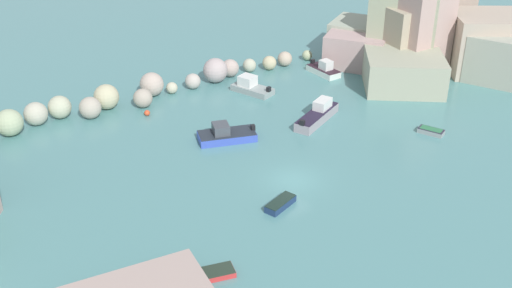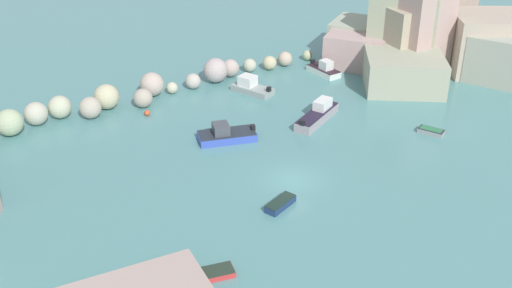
% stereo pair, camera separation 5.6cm
% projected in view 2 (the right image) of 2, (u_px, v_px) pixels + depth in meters
% --- Properties ---
extents(cove_water, '(160.00, 160.00, 0.00)m').
position_uv_depth(cove_water, '(293.00, 180.00, 51.31)').
color(cove_water, teal).
rests_on(cove_water, ground).
extents(cliff_headland_right, '(23.70, 23.28, 11.16)m').
position_uv_depth(cliff_headland_right, '(428.00, 34.00, 72.45)').
color(cliff_headland_right, '#9DA690').
rests_on(cliff_headland_right, ground).
extents(rock_breakwater, '(41.07, 4.47, 2.74)m').
position_uv_depth(rock_breakwater, '(129.00, 94.00, 64.18)').
color(rock_breakwater, '#AA9998').
rests_on(rock_breakwater, ground).
extents(channel_buoy, '(0.58, 0.58, 0.58)m').
position_uv_depth(channel_buoy, '(147.00, 113.00, 62.04)').
color(channel_buoy, '#E04C28').
rests_on(channel_buoy, cove_water).
extents(moored_boat_0, '(6.55, 4.08, 1.89)m').
position_uv_depth(moored_boat_0, '(318.00, 115.00, 60.84)').
color(moored_boat_0, gray).
rests_on(moored_boat_0, cove_water).
extents(moored_boat_1, '(3.35, 4.94, 1.75)m').
position_uv_depth(moored_boat_1, '(251.00, 87.00, 67.07)').
color(moored_boat_1, gray).
rests_on(moored_boat_1, cove_water).
extents(moored_boat_2, '(1.74, 4.24, 1.76)m').
position_uv_depth(moored_boat_2, '(324.00, 70.00, 71.63)').
color(moored_boat_2, white).
rests_on(moored_boat_2, cove_water).
extents(moored_boat_3, '(5.70, 3.94, 1.68)m').
position_uv_depth(moored_boat_3, '(226.00, 135.00, 57.31)').
color(moored_boat_3, '#3851BA').
rests_on(moored_boat_3, cove_water).
extents(moored_boat_4, '(3.32, 2.09, 0.45)m').
position_uv_depth(moored_boat_4, '(211.00, 274.00, 40.63)').
color(moored_boat_4, red).
rests_on(moored_boat_4, cove_water).
extents(moored_boat_5, '(3.00, 1.86, 0.59)m').
position_uv_depth(moored_boat_5, '(280.00, 204.00, 47.73)').
color(moored_boat_5, navy).
rests_on(moored_boat_5, cove_water).
extents(moored_boat_6, '(1.88, 2.58, 0.51)m').
position_uv_depth(moored_boat_6, '(431.00, 131.00, 58.55)').
color(moored_boat_6, gray).
rests_on(moored_boat_6, cove_water).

